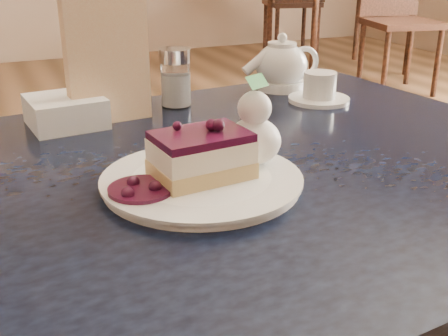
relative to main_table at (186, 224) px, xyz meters
name	(u,v)px	position (x,y,z in m)	size (l,w,h in m)	color
main_table	(186,224)	(0.00, 0.00, 0.00)	(1.26, 0.90, 0.74)	black
dessert_plate	(202,181)	(0.00, -0.05, 0.08)	(0.25, 0.25, 0.01)	white
cheesecake_slice	(201,155)	(0.00, -0.05, 0.12)	(0.13, 0.09, 0.06)	tan
whipped_cream	(254,141)	(0.09, -0.03, 0.12)	(0.07, 0.07, 0.06)	white
berry_sauce	(141,189)	(-0.08, -0.06, 0.09)	(0.08, 0.08, 0.01)	#350A21
tea_set	(288,71)	(0.35, 0.33, 0.12)	(0.18, 0.23, 0.10)	white
menu_card	(107,58)	(-0.03, 0.27, 0.19)	(0.14, 0.03, 0.22)	#F9E8BE
sugar_shaker	(176,77)	(0.10, 0.31, 0.13)	(0.06, 0.06, 0.11)	white
napkin_stack	(66,111)	(-0.11, 0.28, 0.10)	(0.12, 0.12, 0.05)	white
bg_table_far_right	(335,62)	(2.57, 3.30, -0.59)	(1.26, 1.99, 1.32)	black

